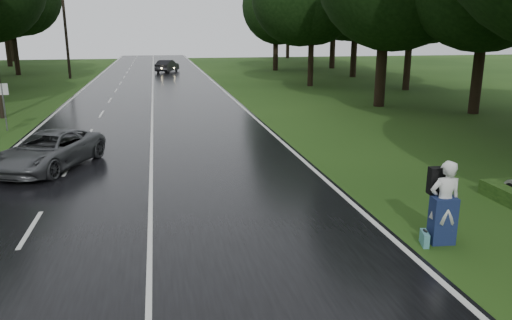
{
  "coord_description": "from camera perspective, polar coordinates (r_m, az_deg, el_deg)",
  "views": [
    {
      "loc": [
        0.35,
        -10.58,
        4.98
      ],
      "look_at": [
        3.23,
        3.7,
        1.1
      ],
      "focal_mm": 34.5,
      "sensor_mm": 36.0,
      "label": 1
    }
  ],
  "objects": [
    {
      "name": "ground",
      "position": [
        11.7,
        -12.21,
        -10.64
      ],
      "size": [
        160.0,
        160.0,
        0.0
      ],
      "primitive_type": "plane",
      "color": "#254614",
      "rests_on": "ground"
    },
    {
      "name": "road",
      "position": [
        30.98,
        -11.94,
        5.39
      ],
      "size": [
        12.0,
        140.0,
        0.04
      ],
      "primitive_type": "cube",
      "color": "black",
      "rests_on": "ground"
    },
    {
      "name": "lane_center",
      "position": [
        30.98,
        -11.94,
        5.43
      ],
      "size": [
        0.12,
        140.0,
        0.01
      ],
      "primitive_type": "cube",
      "color": "silver",
      "rests_on": "road"
    },
    {
      "name": "grey_car",
      "position": [
        19.48,
        -22.84,
        1.05
      ],
      "size": [
        3.91,
        5.26,
        1.33
      ],
      "primitive_type": "imported",
      "rotation": [
        0.0,
        0.0,
        5.88
      ],
      "color": "#4C4E51",
      "rests_on": "road"
    },
    {
      "name": "far_car",
      "position": [
        60.57,
        -10.25,
        10.69
      ],
      "size": [
        3.02,
        4.59,
        1.43
      ],
      "primitive_type": "imported",
      "rotation": [
        0.0,
        0.0,
        2.76
      ],
      "color": "black",
      "rests_on": "road"
    },
    {
      "name": "hitchhiker",
      "position": [
        12.49,
        20.92,
        -4.92
      ],
      "size": [
        0.79,
        0.72,
        2.05
      ],
      "color": "silver",
      "rests_on": "ground"
    },
    {
      "name": "suitcase",
      "position": [
        12.49,
        18.95,
        -8.6
      ],
      "size": [
        0.27,
        0.49,
        0.34
      ],
      "primitive_type": "cube",
      "rotation": [
        0.0,
        0.0,
        5.99
      ],
      "color": "teal",
      "rests_on": "ground"
    },
    {
      "name": "utility_pole_mid",
      "position": [
        32.14,
        -27.29,
        4.34
      ],
      "size": [
        1.8,
        0.28,
        9.36
      ],
      "primitive_type": null,
      "color": "black",
      "rests_on": "ground"
    },
    {
      "name": "utility_pole_far",
      "position": [
        55.74,
        -20.73,
        8.85
      ],
      "size": [
        1.8,
        0.28,
        10.39
      ],
      "primitive_type": null,
      "color": "black",
      "rests_on": "ground"
    },
    {
      "name": "road_sign_b",
      "position": [
        27.98,
        -26.87,
        3.04
      ],
      "size": [
        0.57,
        0.1,
        2.39
      ],
      "primitive_type": null,
      "color": "white",
      "rests_on": "ground"
    },
    {
      "name": "tree_left_f",
      "position": [
        62.34,
        -25.83,
        8.88
      ],
      "size": [
        10.18,
        10.18,
        15.9
      ],
      "primitive_type": null,
      "color": "black",
      "rests_on": "ground"
    },
    {
      "name": "tree_right_d",
      "position": [
        34.12,
        14.03,
        6.08
      ],
      "size": [
        9.31,
        9.31,
        14.55
      ],
      "primitive_type": null,
      "color": "black",
      "rests_on": "ground"
    },
    {
      "name": "tree_right_e",
      "position": [
        45.36,
        6.28,
        8.53
      ],
      "size": [
        8.72,
        8.72,
        13.63
      ],
      "primitive_type": null,
      "color": "black",
      "rests_on": "ground"
    },
    {
      "name": "tree_right_f",
      "position": [
        62.62,
        2.26,
        10.35
      ],
      "size": [
        8.21,
        8.21,
        12.83
      ],
      "primitive_type": null,
      "color": "black",
      "rests_on": "ground"
    }
  ]
}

